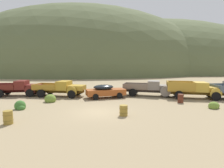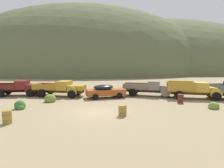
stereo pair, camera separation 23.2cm
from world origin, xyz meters
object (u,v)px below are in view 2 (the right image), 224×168
Objects in this scene: truck_faded_yellow at (199,90)px; oil_drum_foreground at (7,117)px; truck_primer_gray at (153,88)px; car_oxide_orange at (107,91)px; oil_drum_by_truck at (180,99)px; truck_oxblood at (22,88)px; truck_mustard at (64,88)px; oil_drum_spare at (122,110)px.

truck_faded_yellow is 19.24m from oil_drum_foreground.
car_oxide_orange is at bearing -152.92° from truck_primer_gray.
oil_drum_by_truck is 15.54m from oil_drum_foreground.
truck_mustard is (5.39, -0.66, 0.01)m from truck_oxblood.
truck_oxblood is 0.90× the size of truck_faded_yellow.
truck_mustard is at bearing -163.84° from truck_primer_gray.
car_oxide_orange is 0.77× the size of truck_primer_gray.
truck_faded_yellow reaches higher than truck_oxblood.
truck_mustard is 10.84m from oil_drum_spare.
car_oxide_orange is at bearing 100.15° from oil_drum_spare.
truck_faded_yellow is at bearing -18.70° from car_oxide_orange.
car_oxide_orange is 5.57× the size of oil_drum_by_truck.
truck_faded_yellow is at bearing -11.83° from truck_oxblood.
truck_oxblood is at bearing 142.51° from oil_drum_spare.
car_oxide_orange is 10.58m from truck_faded_yellow.
oil_drum_spare is 0.92× the size of oil_drum_foreground.
truck_primer_gray reaches higher than oil_drum_foreground.
truck_mustard is 1.28× the size of car_oxide_orange.
oil_drum_by_truck is at bearing -19.86° from truck_oxblood.
truck_oxblood is 1.16× the size of car_oxide_orange.
truck_primer_gray is 9.67m from oil_drum_spare.
truck_faded_yellow is (10.56, -0.59, 0.20)m from car_oxide_orange.
truck_primer_gray is 16.11m from oil_drum_foreground.
truck_oxblood is at bearing 155.39° from car_oxide_orange.
truck_mustard is 13.48m from oil_drum_by_truck.
oil_drum_foreground is (-17.13, -8.74, -0.56)m from truck_faded_yellow.
oil_drum_foreground is (-6.57, -9.33, -0.36)m from car_oxide_orange.
truck_oxblood is 16.35m from truck_primer_gray.
oil_drum_spare is at bearing -100.81° from truck_primer_gray.
oil_drum_foreground is (-12.23, -10.46, -0.55)m from truck_primer_gray.
truck_oxblood is at bearing -177.27° from truck_mustard.
truck_primer_gray is at bearing 115.40° from oil_drum_by_truck.
truck_faded_yellow is 3.82m from oil_drum_by_truck.
truck_primer_gray is 7.19× the size of oil_drum_foreground.
oil_drum_foreground reaches higher than oil_drum_spare.
car_oxide_orange is 8.14m from oil_drum_by_truck.
truck_primer_gray is at bearing 173.59° from truck_faded_yellow.
car_oxide_orange is at bearing 158.96° from oil_drum_by_truck.
truck_mustard reaches higher than oil_drum_by_truck.
truck_mustard is 7.71× the size of oil_drum_spare.
oil_drum_by_truck is 1.08× the size of oil_drum_spare.
truck_oxblood is 18.85m from oil_drum_by_truck.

